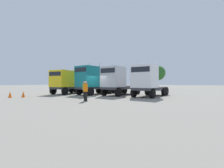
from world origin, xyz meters
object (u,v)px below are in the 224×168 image
Objects in this scene: semi_truck_silver at (116,81)px; semi_truck_white at (147,81)px; semi_truck_teal at (91,80)px; visitor_with_camera at (84,88)px; semi_truck_yellow at (65,82)px; traffic_cone_near at (23,94)px; visitor_in_hivis at (85,90)px; traffic_cone_mid at (10,95)px.

semi_truck_silver reaches higher than semi_truck_white.
semi_truck_teal is 1.01× the size of semi_truck_silver.
semi_truck_white is 7.22m from visitor_with_camera.
semi_truck_white is (11.71, 0.63, 0.08)m from semi_truck_yellow.
semi_truck_yellow is 0.92× the size of semi_truck_teal.
semi_truck_yellow reaches higher than traffic_cone_near.
semi_truck_yellow is 9.01× the size of traffic_cone_near.
visitor_with_camera is at bearing 21.17° from traffic_cone_near.
visitor_in_hivis is (-0.05, -6.74, -0.85)m from semi_truck_silver.
visitor_in_hivis is at bearing 10.32° from semi_truck_silver.
traffic_cone_mid is (-13.40, -7.33, -1.52)m from semi_truck_white.
traffic_cone_near is at bearing -52.86° from semi_truck_white.
visitor_in_hivis is (3.68, -6.45, -0.95)m from semi_truck_teal.
semi_truck_yellow is at bearing 129.37° from visitor_with_camera.
semi_truck_white is (7.71, 0.01, -0.12)m from semi_truck_teal.
traffic_cone_mid is (-9.37, -0.86, -0.69)m from visitor_in_hivis.
visitor_with_camera is 2.61× the size of traffic_cone_near.
visitor_in_hivis reaches higher than traffic_cone_near.
semi_truck_silver is at bearing 106.00° from semi_truck_teal.
semi_truck_yellow is at bearing -72.57° from semi_truck_silver.
semi_truck_white reaches higher than traffic_cone_near.
semi_truck_white is at bearing 28.67° from traffic_cone_mid.
visitor_with_camera is (5.65, -3.22, -0.76)m from semi_truck_yellow.
semi_truck_white is 3.73× the size of visitor_with_camera.
visitor_in_hivis is 2.61× the size of traffic_cone_mid.
semi_truck_silver reaches higher than visitor_with_camera.
semi_truck_silver is 3.71× the size of visitor_in_hivis.
visitor_with_camera is 8.15m from traffic_cone_mid.
semi_truck_silver reaches higher than traffic_cone_mid.
visitor_in_hivis is 3.31m from visitor_with_camera.
semi_truck_yellow is 0.92× the size of semi_truck_white.
semi_truck_silver is (3.73, 0.29, -0.11)m from semi_truck_teal.
semi_truck_teal is 9.41m from traffic_cone_mid.
visitor_with_camera is (-2.08, -4.12, -0.85)m from semi_truck_silver.
semi_truck_yellow reaches higher than visitor_in_hivis.
semi_truck_teal reaches higher than traffic_cone_mid.
semi_truck_silver is 1.00× the size of semi_truck_white.
semi_truck_yellow is at bearing 75.83° from traffic_cone_mid.
visitor_in_hivis is at bearing -0.62° from traffic_cone_near.
semi_truck_yellow is 11.72m from semi_truck_white.
visitor_with_camera is at bearing -120.95° from visitor_in_hivis.
traffic_cone_near is (-4.86, -6.36, -1.65)m from semi_truck_teal.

